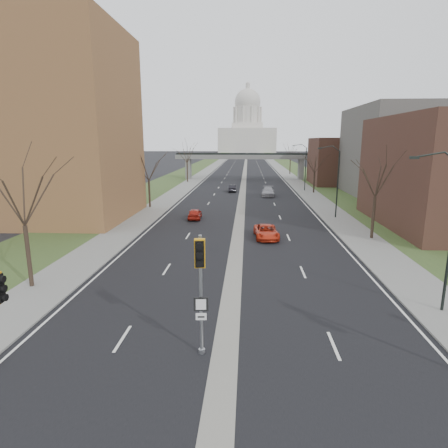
# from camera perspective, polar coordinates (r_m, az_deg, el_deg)

# --- Properties ---
(ground) EXTENTS (700.00, 700.00, 0.00)m
(ground) POSITION_cam_1_polar(r_m,az_deg,el_deg) (16.84, -0.07, -21.00)
(ground) COLOR black
(ground) RESTS_ON ground
(road_surface) EXTENTS (20.00, 600.00, 0.01)m
(road_surface) POSITION_cam_1_polar(r_m,az_deg,el_deg) (164.28, 3.33, 9.24)
(road_surface) COLOR black
(road_surface) RESTS_ON ground
(median_strip) EXTENTS (1.20, 600.00, 0.02)m
(median_strip) POSITION_cam_1_polar(r_m,az_deg,el_deg) (164.28, 3.33, 9.23)
(median_strip) COLOR gray
(median_strip) RESTS_ON ground
(sidewalk_right) EXTENTS (4.00, 600.00, 0.12)m
(sidewalk_right) POSITION_cam_1_polar(r_m,az_deg,el_deg) (164.65, 7.57, 9.18)
(sidewalk_right) COLOR gray
(sidewalk_right) RESTS_ON ground
(sidewalk_left) EXTENTS (4.00, 600.00, 0.12)m
(sidewalk_left) POSITION_cam_1_polar(r_m,az_deg,el_deg) (164.78, -0.90, 9.28)
(sidewalk_left) COLOR gray
(sidewalk_left) RESTS_ON ground
(grass_verge_right) EXTENTS (8.00, 600.00, 0.10)m
(grass_verge_right) POSITION_cam_1_polar(r_m,az_deg,el_deg) (165.16, 9.67, 9.12)
(grass_verge_right) COLOR #2E4520
(grass_verge_right) RESTS_ON ground
(grass_verge_left) EXTENTS (8.00, 600.00, 0.10)m
(grass_verge_left) POSITION_cam_1_polar(r_m,az_deg,el_deg) (165.36, -3.00, 9.28)
(grass_verge_left) COLOR #2E4520
(grass_verge_left) RESTS_ON ground
(apartment_building) EXTENTS (25.00, 16.00, 22.00)m
(apartment_building) POSITION_cam_1_polar(r_m,az_deg,el_deg) (51.61, -28.60, 12.92)
(apartment_building) COLOR brown
(apartment_building) RESTS_ON ground
(commercial_block_mid) EXTENTS (18.00, 22.00, 15.00)m
(commercial_block_mid) POSITION_cam_1_polar(r_m,az_deg,el_deg) (71.38, 26.33, 9.79)
(commercial_block_mid) COLOR #63615B
(commercial_block_mid) RESTS_ON ground
(commercial_block_far) EXTENTS (14.00, 14.00, 10.00)m
(commercial_block_far) POSITION_cam_1_polar(r_m,az_deg,el_deg) (86.73, 17.91, 9.07)
(commercial_block_far) COLOR #472B21
(commercial_block_far) RESTS_ON ground
(pedestrian_bridge) EXTENTS (34.00, 3.00, 6.45)m
(pedestrian_bridge) POSITION_cam_1_polar(r_m,az_deg,el_deg) (94.12, 3.10, 9.77)
(pedestrian_bridge) COLOR slate
(pedestrian_bridge) RESTS_ON ground
(capitol) EXTENTS (48.00, 42.00, 55.75)m
(capitol) POSITION_cam_1_polar(r_m,az_deg,el_deg) (334.14, 3.56, 14.07)
(capitol) COLOR silver
(capitol) RESTS_ON ground
(streetlight_near) EXTENTS (2.61, 0.20, 8.70)m
(streetlight_near) POSITION_cam_1_polar(r_m,az_deg,el_deg) (22.53, 30.29, 4.84)
(streetlight_near) COLOR black
(streetlight_near) RESTS_ON sidewalk_right
(streetlight_mid) EXTENTS (2.61, 0.20, 8.70)m
(streetlight_mid) POSITION_cam_1_polar(r_m,az_deg,el_deg) (47.16, 16.16, 9.17)
(streetlight_mid) COLOR black
(streetlight_mid) RESTS_ON sidewalk_right
(streetlight_far) EXTENTS (2.61, 0.20, 8.70)m
(streetlight_far) POSITION_cam_1_polar(r_m,az_deg,el_deg) (72.75, 11.77, 10.40)
(streetlight_far) COLOR black
(streetlight_far) RESTS_ON sidewalk_right
(tree_left_a) EXTENTS (7.20, 7.20, 9.40)m
(tree_left_a) POSITION_cam_1_polar(r_m,az_deg,el_deg) (26.17, -28.63, 5.15)
(tree_left_a) COLOR #382B21
(tree_left_a) RESTS_ON sidewalk_left
(tree_left_b) EXTENTS (6.75, 6.75, 8.81)m
(tree_left_b) POSITION_cam_1_polar(r_m,az_deg,el_deg) (53.93, -11.48, 8.99)
(tree_left_b) COLOR #382B21
(tree_left_b) RESTS_ON sidewalk_left
(tree_left_c) EXTENTS (7.65, 7.65, 9.99)m
(tree_left_c) POSITION_cam_1_polar(r_m,az_deg,el_deg) (87.16, -5.68, 10.96)
(tree_left_c) COLOR #382B21
(tree_left_c) RESTS_ON sidewalk_left
(tree_right_a) EXTENTS (7.20, 7.20, 9.40)m
(tree_right_a) POSITION_cam_1_polar(r_m,az_deg,el_deg) (38.08, 22.32, 7.57)
(tree_right_a) COLOR #382B21
(tree_right_a) RESTS_ON sidewalk_right
(tree_right_b) EXTENTS (6.30, 6.30, 8.22)m
(tree_right_b) POSITION_cam_1_polar(r_m,az_deg,el_deg) (70.15, 13.72, 9.31)
(tree_right_b) COLOR #382B21
(tree_right_b) RESTS_ON sidewalk_right
(tree_right_c) EXTENTS (7.65, 7.65, 9.99)m
(tree_right_c) POSITION_cam_1_polar(r_m,az_deg,el_deg) (109.71, 10.13, 11.13)
(tree_right_c) COLOR #382B21
(tree_right_c) RESTS_ON sidewalk_right
(signal_pole_median) EXTENTS (0.63, 0.90, 5.47)m
(signal_pole_median) POSITION_cam_1_polar(r_m,az_deg,el_deg) (15.83, -3.62, -7.79)
(signal_pole_median) COLOR gray
(signal_pole_median) RESTS_ON ground
(car_left_near) EXTENTS (1.75, 3.90, 1.30)m
(car_left_near) POSITION_cam_1_polar(r_m,az_deg,el_deg) (45.76, -4.47, 1.57)
(car_left_near) COLOR #A41E12
(car_left_near) RESTS_ON ground
(car_left_far) EXTENTS (1.60, 4.00, 1.29)m
(car_left_far) POSITION_cam_1_polar(r_m,az_deg,el_deg) (70.73, 1.24, 5.47)
(car_left_far) COLOR black
(car_left_far) RESTS_ON ground
(car_right_near) EXTENTS (2.50, 4.85, 1.31)m
(car_right_near) POSITION_cam_1_polar(r_m,az_deg,el_deg) (36.74, 6.46, -1.18)
(car_right_near) COLOR red
(car_right_near) RESTS_ON ground
(car_right_mid) EXTENTS (2.39, 5.34, 1.52)m
(car_right_mid) POSITION_cam_1_polar(r_m,az_deg,el_deg) (65.53, 6.73, 4.93)
(car_right_mid) COLOR #98979E
(car_right_mid) RESTS_ON ground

